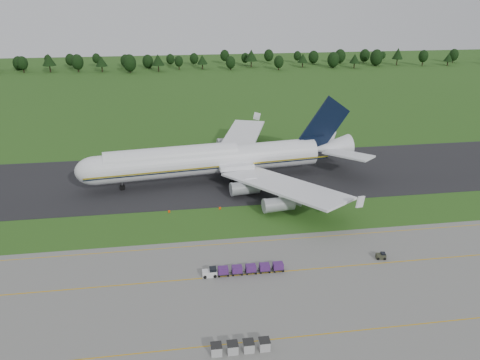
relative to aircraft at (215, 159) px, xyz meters
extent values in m
plane|color=#264F17|center=(4.78, -25.85, -6.33)|extent=(600.00, 600.00, 0.00)
cube|color=slate|center=(4.78, -59.85, -6.30)|extent=(300.00, 52.00, 0.06)
cube|color=black|center=(4.78, 2.15, -6.29)|extent=(300.00, 40.00, 0.08)
cube|color=#C6910B|center=(4.78, -47.85, -6.26)|extent=(300.00, 0.25, 0.01)
cube|color=#C6910B|center=(4.78, -65.85, -6.26)|extent=(300.00, 0.20, 0.01)
cube|color=#C6910B|center=(4.78, -35.85, -6.26)|extent=(120.00, 0.20, 0.01)
cylinder|color=black|center=(-103.96, 200.19, -4.30)|extent=(0.70, 0.70, 4.06)
sphere|color=black|center=(-103.96, 200.19, -0.12)|extent=(6.63, 6.63, 6.63)
cylinder|color=black|center=(-87.69, 200.42, -4.21)|extent=(0.70, 0.70, 4.24)
cone|color=black|center=(-87.69, 200.42, 1.68)|extent=(8.53, 8.53, 7.54)
cylinder|color=black|center=(-69.62, 197.94, -4.21)|extent=(0.70, 0.70, 4.24)
sphere|color=black|center=(-69.62, 197.94, 0.15)|extent=(7.59, 7.59, 7.59)
cylinder|color=black|center=(-54.49, 196.49, -4.49)|extent=(0.70, 0.70, 3.68)
cone|color=black|center=(-54.49, 196.49, 0.62)|extent=(7.58, 7.58, 6.54)
cylinder|color=black|center=(-36.23, 190.35, -4.30)|extent=(0.70, 0.70, 4.07)
sphere|color=black|center=(-36.23, 190.35, -0.12)|extent=(8.44, 8.44, 8.44)
cylinder|color=black|center=(-18.20, 192.57, -4.32)|extent=(0.70, 0.70, 4.02)
cone|color=black|center=(-18.20, 192.57, 1.27)|extent=(8.13, 8.13, 7.15)
cylinder|color=black|center=(-4.76, 198.00, -4.49)|extent=(0.70, 0.70, 3.67)
sphere|color=black|center=(-4.76, 198.00, -0.72)|extent=(5.61, 5.61, 5.61)
cylinder|color=black|center=(10.95, 198.35, -4.65)|extent=(0.70, 0.70, 3.35)
cone|color=black|center=(10.95, 198.35, 0.00)|extent=(7.08, 7.08, 5.96)
cylinder|color=black|center=(29.20, 192.10, -4.71)|extent=(0.70, 0.70, 3.24)
sphere|color=black|center=(29.20, 192.10, -1.38)|extent=(6.34, 6.34, 6.34)
cylinder|color=black|center=(44.73, 201.50, -4.18)|extent=(0.70, 0.70, 4.30)
cone|color=black|center=(44.73, 201.50, 1.80)|extent=(8.43, 8.43, 7.65)
cylinder|color=black|center=(60.76, 186.89, -4.56)|extent=(0.70, 0.70, 3.53)
sphere|color=black|center=(60.76, 186.89, -0.93)|extent=(6.37, 6.37, 6.37)
cylinder|color=black|center=(79.65, 196.04, -4.67)|extent=(0.70, 0.70, 3.31)
cone|color=black|center=(79.65, 196.04, -0.07)|extent=(7.03, 7.03, 5.89)
cylinder|color=black|center=(99.59, 190.69, -4.53)|extent=(0.70, 0.70, 3.59)
sphere|color=black|center=(99.59, 190.69, -0.85)|extent=(8.02, 8.02, 8.02)
cylinder|color=black|center=(113.45, 187.20, -4.62)|extent=(0.70, 0.70, 3.42)
cone|color=black|center=(113.45, 187.20, 0.14)|extent=(7.05, 7.05, 6.09)
cylinder|color=black|center=(132.20, 194.62, -4.45)|extent=(0.70, 0.70, 3.76)
sphere|color=black|center=(132.20, 194.62, -0.58)|extent=(8.64, 8.64, 8.64)
cylinder|color=black|center=(148.46, 195.91, -4.19)|extent=(0.70, 0.70, 4.27)
cone|color=black|center=(148.46, 195.91, 1.73)|extent=(7.46, 7.46, 7.59)
cylinder|color=black|center=(165.03, 190.72, -4.17)|extent=(0.70, 0.70, 4.31)
sphere|color=black|center=(165.03, 190.72, 0.26)|extent=(6.55, 6.55, 6.55)
cylinder|color=black|center=(182.98, 188.82, -4.82)|extent=(0.70, 0.70, 3.03)
cone|color=black|center=(182.98, 188.82, -0.61)|extent=(6.23, 6.23, 5.38)
cylinder|color=black|center=(194.91, 201.74, -4.53)|extent=(0.70, 0.70, 3.59)
sphere|color=black|center=(194.91, 201.74, -0.84)|extent=(6.65, 6.65, 6.65)
cylinder|color=white|center=(-1.43, -0.17, -0.23)|extent=(61.50, 14.65, 7.58)
cylinder|color=white|center=(-11.88, -1.40, 1.56)|extent=(36.22, 10.05, 5.91)
sphere|color=white|center=(-31.74, -3.73, -0.23)|extent=(7.58, 7.58, 7.58)
cone|color=white|center=(34.62, 4.07, 0.30)|extent=(12.34, 8.50, 7.20)
cube|color=gold|center=(-0.99, -3.95, -0.86)|extent=(66.89, 7.92, 0.37)
cube|color=white|center=(14.97, -18.48, -1.17)|extent=(28.18, 35.79, 0.58)
cube|color=white|center=(10.28, 21.44, -1.17)|extent=(21.75, 37.24, 0.58)
cylinder|color=gray|center=(6.33, -12.60, -3.80)|extent=(7.71, 4.20, 3.37)
cylinder|color=gray|center=(12.72, -23.51, -3.80)|extent=(7.71, 4.20, 3.37)
cylinder|color=gray|center=(3.23, 13.73, -3.80)|extent=(7.71, 4.20, 3.37)
cylinder|color=gray|center=(6.92, 25.82, -3.80)|extent=(7.71, 4.20, 3.37)
cube|color=black|center=(32.02, 3.76, 7.39)|extent=(15.31, 2.37, 16.90)
cube|color=white|center=(37.11, -3.58, 0.62)|extent=(13.07, 14.29, 0.47)
cube|color=white|center=(35.27, 12.09, 0.62)|extent=(11.08, 14.84, 0.47)
cylinder|color=slate|center=(-25.47, -2.99, -5.17)|extent=(0.38, 0.38, 2.31)
cylinder|color=black|center=(-25.47, -2.99, -5.65)|extent=(1.47, 1.10, 1.37)
cylinder|color=slate|center=(5.39, -4.13, -5.17)|extent=(0.38, 0.38, 2.31)
cylinder|color=black|center=(5.39, -4.13, -5.65)|extent=(1.47, 1.10, 1.37)
cylinder|color=slate|center=(4.28, 5.27, -5.17)|extent=(0.38, 0.38, 2.31)
cylinder|color=black|center=(4.28, 5.27, -5.65)|extent=(1.47, 1.10, 1.37)
cube|color=silver|center=(-5.89, -47.29, -5.69)|extent=(2.75, 1.48, 1.16)
cylinder|color=black|center=(-6.84, -48.03, -5.95)|extent=(0.63, 0.23, 0.63)
cube|color=black|center=(-3.35, -47.29, -5.90)|extent=(2.11, 1.59, 0.13)
cube|color=#441E5E|center=(-3.35, -47.29, -5.26)|extent=(1.90, 1.48, 1.16)
cylinder|color=black|center=(-4.20, -48.03, -6.09)|extent=(0.36, 0.16, 0.36)
cube|color=black|center=(-0.71, -47.29, -5.90)|extent=(2.11, 1.59, 0.13)
cube|color=#441E5E|center=(-0.71, -47.29, -5.26)|extent=(1.90, 1.48, 1.16)
cylinder|color=black|center=(-1.55, -48.03, -6.09)|extent=(0.36, 0.16, 0.36)
cube|color=black|center=(1.94, -47.29, -5.90)|extent=(2.11, 1.59, 0.13)
cube|color=#441E5E|center=(1.94, -47.29, -5.26)|extent=(1.90, 1.48, 1.16)
cylinder|color=black|center=(1.09, -48.03, -6.09)|extent=(0.36, 0.16, 0.36)
cube|color=black|center=(4.58, -47.29, -5.90)|extent=(2.11, 1.59, 0.13)
cube|color=#441E5E|center=(4.58, -47.29, -5.26)|extent=(1.90, 1.48, 1.16)
cylinder|color=black|center=(3.74, -48.03, -6.09)|extent=(0.36, 0.16, 0.36)
cube|color=black|center=(7.23, -47.29, -5.90)|extent=(2.11, 1.59, 0.13)
cube|color=#441E5E|center=(7.23, -47.29, -5.26)|extent=(1.90, 1.48, 1.16)
cylinder|color=black|center=(6.38, -48.03, -6.09)|extent=(0.36, 0.16, 0.36)
cylinder|color=black|center=(-5.89, -47.29, -5.95)|extent=(0.63, 0.23, 0.63)
cube|color=#2F3122|center=(28.45, -46.22, -5.75)|extent=(2.02, 1.39, 1.03)
cylinder|color=black|center=(27.79, -46.78, -6.01)|extent=(0.52, 0.19, 0.52)
cylinder|color=black|center=(29.10, -45.65, -6.01)|extent=(0.52, 0.19, 0.52)
cube|color=#A6A6A6|center=(-6.69, -67.64, -5.49)|extent=(1.57, 1.57, 1.57)
cube|color=black|center=(-6.69, -67.64, -4.66)|extent=(1.66, 1.66, 0.08)
cube|color=#A6A6A6|center=(-4.29, -67.64, -5.49)|extent=(1.57, 1.57, 1.57)
cube|color=black|center=(-4.29, -67.64, -4.66)|extent=(1.66, 1.66, 0.08)
cube|color=#A6A6A6|center=(-1.89, -67.64, -5.49)|extent=(1.57, 1.57, 1.57)
cube|color=black|center=(-1.89, -67.64, -4.66)|extent=(1.66, 1.66, 0.08)
cube|color=#A6A6A6|center=(0.51, -67.64, -5.49)|extent=(1.57, 1.57, 1.57)
cube|color=black|center=(0.51, -67.64, -4.66)|extent=(1.66, 1.66, 0.08)
cube|color=#FF4408|center=(-13.19, -18.94, -6.03)|extent=(0.50, 0.12, 0.60)
cube|color=black|center=(-13.19, -18.94, -6.31)|extent=(0.30, 0.30, 0.04)
cube|color=#FF4408|center=(-0.87, -18.94, -6.03)|extent=(0.50, 0.12, 0.60)
cube|color=black|center=(-0.87, -18.94, -6.31)|extent=(0.30, 0.30, 0.04)
cube|color=#FF4408|center=(11.44, -18.94, -6.03)|extent=(0.50, 0.12, 0.60)
cube|color=black|center=(11.44, -18.94, -6.31)|extent=(0.30, 0.30, 0.04)
camera|label=1|loc=(-11.22, -121.66, 43.59)|focal=35.00mm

